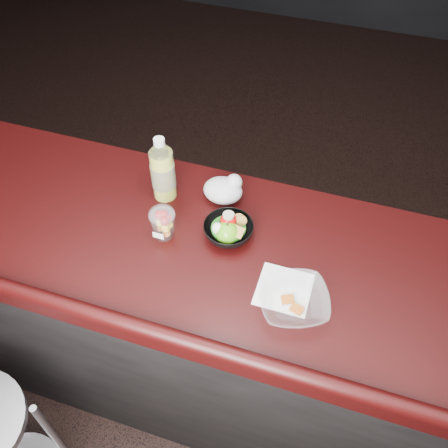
# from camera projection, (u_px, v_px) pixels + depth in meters

# --- Properties ---
(ground) EXTENTS (8.00, 8.00, 0.00)m
(ground) POSITION_uv_depth(u_px,v_px,m) (192.00, 442.00, 2.19)
(ground) COLOR black
(ground) RESTS_ON ground
(room_shell) EXTENTS (8.00, 8.00, 8.00)m
(room_shell) POSITION_uv_depth(u_px,v_px,m) (137.00, 69.00, 0.82)
(room_shell) COLOR black
(room_shell) RESTS_ON ground
(counter) EXTENTS (4.06, 0.71, 1.02)m
(counter) POSITION_uv_depth(u_px,v_px,m) (212.00, 325.00, 1.99)
(counter) COLOR black
(counter) RESTS_ON ground
(lemonade_bottle) EXTENTS (0.08, 0.08, 0.25)m
(lemonade_bottle) POSITION_uv_depth(u_px,v_px,m) (163.00, 173.00, 1.69)
(lemonade_bottle) COLOR #CAD336
(lemonade_bottle) RESTS_ON counter
(fruit_cup) EXTENTS (0.09, 0.09, 0.12)m
(fruit_cup) POSITION_uv_depth(u_px,v_px,m) (163.00, 222.00, 1.60)
(fruit_cup) COLOR white
(fruit_cup) RESTS_ON counter
(green_apple) EXTENTS (0.08, 0.08, 0.08)m
(green_apple) POSITION_uv_depth(u_px,v_px,m) (227.00, 233.00, 1.60)
(green_apple) COLOR #569411
(green_apple) RESTS_ON counter
(plastic_bag) EXTENTS (0.14, 0.11, 0.10)m
(plastic_bag) POSITION_uv_depth(u_px,v_px,m) (224.00, 189.00, 1.72)
(plastic_bag) COLOR silver
(plastic_bag) RESTS_ON counter
(snack_bowl) EXTENTS (0.21, 0.21, 0.09)m
(snack_bowl) POSITION_uv_depth(u_px,v_px,m) (228.00, 229.00, 1.62)
(snack_bowl) COLOR black
(snack_bowl) RESTS_ON counter
(takeout_bowl) EXTENTS (0.27, 0.27, 0.05)m
(takeout_bowl) POSITION_uv_depth(u_px,v_px,m) (294.00, 301.00, 1.44)
(takeout_bowl) COLOR silver
(takeout_bowl) RESTS_ON counter
(paper_napkin) EXTENTS (0.16, 0.16, 0.00)m
(paper_napkin) POSITION_uv_depth(u_px,v_px,m) (284.00, 289.00, 1.50)
(paper_napkin) COLOR white
(paper_napkin) RESTS_ON counter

